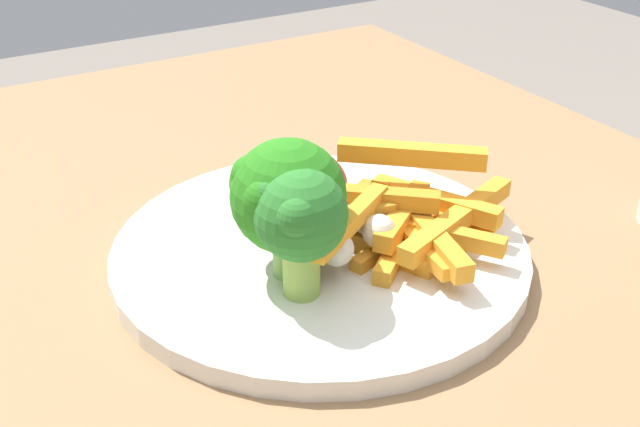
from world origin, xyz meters
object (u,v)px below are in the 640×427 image
(broccoli_floret_back, at_px, (299,219))
(carrot_fries_pile, at_px, (401,217))
(broccoli_floret_middle, at_px, (283,193))
(chicken_drumstick_near, at_px, (302,188))
(dinner_plate, at_px, (320,252))
(chicken_drumstick_far, at_px, (302,188))
(broccoli_floret_front, at_px, (286,203))

(broccoli_floret_back, xyz_separation_m, carrot_fries_pile, (-0.02, 0.08, -0.03))
(broccoli_floret_middle, relative_size, chicken_drumstick_near, 0.62)
(dinner_plate, xyz_separation_m, carrot_fries_pile, (0.02, 0.04, 0.02))
(chicken_drumstick_far, bearing_deg, broccoli_floret_front, -36.08)
(broccoli_floret_middle, relative_size, broccoli_floret_back, 1.09)
(broccoli_floret_back, bearing_deg, chicken_drumstick_far, 149.69)
(chicken_drumstick_far, bearing_deg, broccoli_floret_back, -30.31)
(broccoli_floret_middle, xyz_separation_m, carrot_fries_pile, (0.01, 0.07, -0.03))
(broccoli_floret_middle, bearing_deg, broccoli_floret_front, -18.87)
(carrot_fries_pile, height_order, chicken_drumstick_near, carrot_fries_pile)
(broccoli_floret_middle, xyz_separation_m, chicken_drumstick_near, (-0.05, 0.04, -0.03))
(carrot_fries_pile, bearing_deg, chicken_drumstick_near, -147.86)
(broccoli_floret_middle, xyz_separation_m, chicken_drumstick_far, (-0.05, 0.04, -0.03))
(chicken_drumstick_near, bearing_deg, broccoli_floret_middle, -38.74)
(broccoli_floret_back, bearing_deg, chicken_drumstick_near, 149.65)
(carrot_fries_pile, relative_size, chicken_drumstick_near, 1.25)
(broccoli_floret_back, distance_m, chicken_drumstick_far, 0.09)
(broccoli_floret_middle, height_order, chicken_drumstick_far, broccoli_floret_middle)
(broccoli_floret_back, bearing_deg, carrot_fries_pile, 102.96)
(broccoli_floret_front, xyz_separation_m, chicken_drumstick_far, (-0.06, 0.04, -0.03))
(chicken_drumstick_near, xyz_separation_m, chicken_drumstick_far, (0.00, -0.00, 0.00))
(broccoli_floret_front, distance_m, chicken_drumstick_far, 0.07)
(dinner_plate, xyz_separation_m, broccoli_floret_back, (0.04, -0.04, 0.05))
(dinner_plate, bearing_deg, carrot_fries_pile, 62.73)
(broccoli_floret_front, distance_m, chicken_drumstick_near, 0.07)
(broccoli_floret_front, height_order, carrot_fries_pile, broccoli_floret_front)
(dinner_plate, height_order, broccoli_floret_back, broccoli_floret_back)
(dinner_plate, relative_size, chicken_drumstick_near, 1.95)
(chicken_drumstick_near, distance_m, chicken_drumstick_far, 0.00)
(dinner_plate, relative_size, broccoli_floret_front, 3.35)
(broccoli_floret_back, height_order, chicken_drumstick_far, broccoli_floret_back)
(dinner_plate, height_order, chicken_drumstick_near, chicken_drumstick_near)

